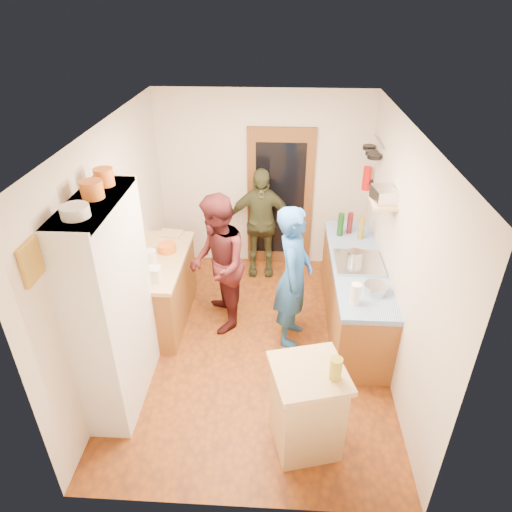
# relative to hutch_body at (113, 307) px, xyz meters

# --- Properties ---
(floor) EXTENTS (3.00, 4.00, 0.02)m
(floor) POSITION_rel_hutch_body_xyz_m (1.30, 0.80, -1.11)
(floor) COLOR #88410E
(floor) RESTS_ON ground
(ceiling) EXTENTS (3.00, 4.00, 0.02)m
(ceiling) POSITION_rel_hutch_body_xyz_m (1.30, 0.80, 1.51)
(ceiling) COLOR silver
(ceiling) RESTS_ON ground
(wall_back) EXTENTS (3.00, 0.02, 2.60)m
(wall_back) POSITION_rel_hutch_body_xyz_m (1.30, 2.81, 0.20)
(wall_back) COLOR beige
(wall_back) RESTS_ON ground
(wall_front) EXTENTS (3.00, 0.02, 2.60)m
(wall_front) POSITION_rel_hutch_body_xyz_m (1.30, -1.21, 0.20)
(wall_front) COLOR beige
(wall_front) RESTS_ON ground
(wall_left) EXTENTS (0.02, 4.00, 2.60)m
(wall_left) POSITION_rel_hutch_body_xyz_m (-0.21, 0.80, 0.20)
(wall_left) COLOR beige
(wall_left) RESTS_ON ground
(wall_right) EXTENTS (0.02, 4.00, 2.60)m
(wall_right) POSITION_rel_hutch_body_xyz_m (2.81, 0.80, 0.20)
(wall_right) COLOR beige
(wall_right) RESTS_ON ground
(door_frame) EXTENTS (0.95, 0.06, 2.10)m
(door_frame) POSITION_rel_hutch_body_xyz_m (1.55, 2.77, -0.05)
(door_frame) COLOR brown
(door_frame) RESTS_ON ground
(door_glass) EXTENTS (0.70, 0.02, 1.70)m
(door_glass) POSITION_rel_hutch_body_xyz_m (1.55, 2.74, -0.05)
(door_glass) COLOR black
(door_glass) RESTS_ON door_frame
(hutch_body) EXTENTS (0.40, 1.20, 2.20)m
(hutch_body) POSITION_rel_hutch_body_xyz_m (0.00, 0.00, 0.00)
(hutch_body) COLOR white
(hutch_body) RESTS_ON ground
(hutch_top_shelf) EXTENTS (0.40, 1.14, 0.04)m
(hutch_top_shelf) POSITION_rel_hutch_body_xyz_m (0.00, 0.00, 1.08)
(hutch_top_shelf) COLOR white
(hutch_top_shelf) RESTS_ON hutch_body
(plate_stack) EXTENTS (0.22, 0.22, 0.09)m
(plate_stack) POSITION_rel_hutch_body_xyz_m (0.00, -0.32, 1.15)
(plate_stack) COLOR white
(plate_stack) RESTS_ON hutch_top_shelf
(orange_pot_a) EXTENTS (0.19, 0.19, 0.15)m
(orange_pot_a) POSITION_rel_hutch_body_xyz_m (0.00, 0.05, 1.18)
(orange_pot_a) COLOR orange
(orange_pot_a) RESTS_ON hutch_top_shelf
(orange_pot_b) EXTENTS (0.17, 0.17, 0.15)m
(orange_pot_b) POSITION_rel_hutch_body_xyz_m (0.00, 0.33, 1.18)
(orange_pot_b) COLOR orange
(orange_pot_b) RESTS_ON hutch_top_shelf
(left_counter_base) EXTENTS (0.60, 1.40, 0.85)m
(left_counter_base) POSITION_rel_hutch_body_xyz_m (0.10, 1.25, -0.68)
(left_counter_base) COLOR brown
(left_counter_base) RESTS_ON ground
(left_counter_top) EXTENTS (0.64, 1.44, 0.05)m
(left_counter_top) POSITION_rel_hutch_body_xyz_m (0.10, 1.25, -0.23)
(left_counter_top) COLOR tan
(left_counter_top) RESTS_ON left_counter_base
(toaster) EXTENTS (0.22, 0.15, 0.16)m
(toaster) POSITION_rel_hutch_body_xyz_m (0.15, 0.78, -0.12)
(toaster) COLOR white
(toaster) RESTS_ON left_counter_top
(kettle) EXTENTS (0.18, 0.18, 0.16)m
(kettle) POSITION_rel_hutch_body_xyz_m (0.05, 1.15, -0.12)
(kettle) COLOR white
(kettle) RESTS_ON left_counter_top
(orange_bowl) EXTENTS (0.27, 0.27, 0.10)m
(orange_bowl) POSITION_rel_hutch_body_xyz_m (0.18, 1.43, -0.15)
(orange_bowl) COLOR orange
(orange_bowl) RESTS_ON left_counter_top
(chopping_board) EXTENTS (0.33, 0.26, 0.02)m
(chopping_board) POSITION_rel_hutch_body_xyz_m (0.12, 1.88, -0.19)
(chopping_board) COLOR tan
(chopping_board) RESTS_ON left_counter_top
(right_counter_base) EXTENTS (0.60, 2.20, 0.84)m
(right_counter_base) POSITION_rel_hutch_body_xyz_m (2.50, 1.30, -0.68)
(right_counter_base) COLOR brown
(right_counter_base) RESTS_ON ground
(right_counter_top) EXTENTS (0.62, 2.22, 0.06)m
(right_counter_top) POSITION_rel_hutch_body_xyz_m (2.50, 1.30, -0.23)
(right_counter_top) COLOR #164DA3
(right_counter_top) RESTS_ON right_counter_base
(hob) EXTENTS (0.55, 0.58, 0.04)m
(hob) POSITION_rel_hutch_body_xyz_m (2.50, 1.26, -0.18)
(hob) COLOR silver
(hob) RESTS_ON right_counter_top
(pot_on_hob) EXTENTS (0.18, 0.18, 0.12)m
(pot_on_hob) POSITION_rel_hutch_body_xyz_m (2.45, 1.29, -0.10)
(pot_on_hob) COLOR silver
(pot_on_hob) RESTS_ON hob
(bottle_a) EXTENTS (0.09, 0.09, 0.31)m
(bottle_a) POSITION_rel_hutch_body_xyz_m (2.35, 1.98, -0.04)
(bottle_a) COLOR #143F14
(bottle_a) RESTS_ON right_counter_top
(bottle_b) EXTENTS (0.09, 0.09, 0.29)m
(bottle_b) POSITION_rel_hutch_body_xyz_m (2.48, 2.06, -0.06)
(bottle_b) COLOR #591419
(bottle_b) RESTS_ON right_counter_top
(bottle_c) EXTENTS (0.08, 0.08, 0.30)m
(bottle_c) POSITION_rel_hutch_body_xyz_m (2.61, 1.91, -0.05)
(bottle_c) COLOR olive
(bottle_c) RESTS_ON right_counter_top
(paper_towel) EXTENTS (0.13, 0.13, 0.23)m
(paper_towel) POSITION_rel_hutch_body_xyz_m (2.35, 0.47, -0.08)
(paper_towel) COLOR white
(paper_towel) RESTS_ON right_counter_top
(mixing_bowl) EXTENTS (0.27, 0.27, 0.10)m
(mixing_bowl) POSITION_rel_hutch_body_xyz_m (2.60, 0.68, -0.15)
(mixing_bowl) COLOR silver
(mixing_bowl) RESTS_ON right_counter_top
(island_base) EXTENTS (0.67, 0.67, 0.86)m
(island_base) POSITION_rel_hutch_body_xyz_m (1.85, -0.53, -0.67)
(island_base) COLOR tan
(island_base) RESTS_ON ground
(island_top) EXTENTS (0.76, 0.76, 0.05)m
(island_top) POSITION_rel_hutch_body_xyz_m (1.85, -0.53, -0.22)
(island_top) COLOR tan
(island_top) RESTS_ON island_base
(cutting_board) EXTENTS (0.41, 0.36, 0.02)m
(cutting_board) POSITION_rel_hutch_body_xyz_m (1.79, -0.50, -0.21)
(cutting_board) COLOR white
(cutting_board) RESTS_ON island_top
(oil_jar) EXTENTS (0.13, 0.13, 0.21)m
(oil_jar) POSITION_rel_hutch_body_xyz_m (2.05, -0.60, -0.09)
(oil_jar) COLOR #AD9E2D
(oil_jar) RESTS_ON island_top
(pan_rail) EXTENTS (0.02, 0.65, 0.02)m
(pan_rail) POSITION_rel_hutch_body_xyz_m (2.76, 2.33, 0.95)
(pan_rail) COLOR silver
(pan_rail) RESTS_ON wall_right
(pan_hang_a) EXTENTS (0.18, 0.18, 0.05)m
(pan_hang_a) POSITION_rel_hutch_body_xyz_m (2.70, 2.15, 0.82)
(pan_hang_a) COLOR black
(pan_hang_a) RESTS_ON pan_rail
(pan_hang_b) EXTENTS (0.16, 0.16, 0.05)m
(pan_hang_b) POSITION_rel_hutch_body_xyz_m (2.70, 2.35, 0.80)
(pan_hang_b) COLOR black
(pan_hang_b) RESTS_ON pan_rail
(pan_hang_c) EXTENTS (0.17, 0.17, 0.05)m
(pan_hang_c) POSITION_rel_hutch_body_xyz_m (2.70, 2.55, 0.81)
(pan_hang_c) COLOR black
(pan_hang_c) RESTS_ON pan_rail
(wall_shelf) EXTENTS (0.26, 0.42, 0.03)m
(wall_shelf) POSITION_rel_hutch_body_xyz_m (2.67, 1.25, 0.60)
(wall_shelf) COLOR tan
(wall_shelf) RESTS_ON wall_right
(radio) EXTENTS (0.27, 0.33, 0.15)m
(radio) POSITION_rel_hutch_body_xyz_m (2.67, 1.25, 0.69)
(radio) COLOR silver
(radio) RESTS_ON wall_shelf
(ext_bracket) EXTENTS (0.06, 0.10, 0.04)m
(ext_bracket) POSITION_rel_hutch_body_xyz_m (2.77, 2.50, 0.35)
(ext_bracket) COLOR black
(ext_bracket) RESTS_ON wall_right
(fire_extinguisher) EXTENTS (0.11, 0.11, 0.32)m
(fire_extinguisher) POSITION_rel_hutch_body_xyz_m (2.71, 2.50, 0.40)
(fire_extinguisher) COLOR red
(fire_extinguisher) RESTS_ON wall_right
(picture_frame) EXTENTS (0.03, 0.25, 0.30)m
(picture_frame) POSITION_rel_hutch_body_xyz_m (-0.18, -0.75, 0.95)
(picture_frame) COLOR gold
(picture_frame) RESTS_ON wall_left
(person_hob) EXTENTS (0.52, 0.70, 1.74)m
(person_hob) POSITION_rel_hutch_body_xyz_m (1.76, 0.95, -0.23)
(person_hob) COLOR #2155A1
(person_hob) RESTS_ON ground
(person_left) EXTENTS (0.82, 0.96, 1.75)m
(person_left) POSITION_rel_hutch_body_xyz_m (0.86, 1.24, -0.23)
(person_left) COLOR #421518
(person_left) RESTS_ON ground
(person_back) EXTENTS (0.97, 0.43, 1.63)m
(person_back) POSITION_rel_hutch_body_xyz_m (1.29, 2.46, -0.29)
(person_back) COLOR #353820
(person_back) RESTS_ON ground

